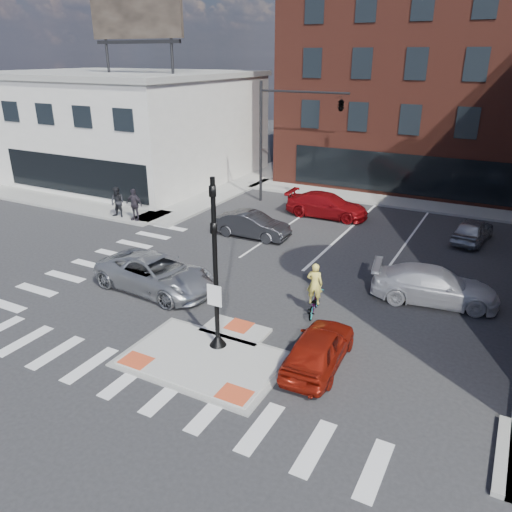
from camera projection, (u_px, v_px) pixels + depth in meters
The scene contains 18 objects.
ground at pixel (212, 353), 17.22m from camera, with size 120.00×120.00×0.00m, color #28282B.
refuge_island at pixel (208, 356), 16.99m from camera, with size 5.40×4.65×0.13m.
sidewalk_nw at pixel (133, 192), 36.99m from camera, with size 23.50×20.50×0.15m.
sidewalk_n at pixel (425, 205), 33.87m from camera, with size 26.00×3.00×0.15m, color gray.
building_nw at pixel (118, 123), 41.55m from camera, with size 20.40×16.40×14.40m.
building_n at pixel (462, 79), 39.13m from camera, with size 24.40×18.40×15.50m.
building_far_left at pixel (418, 95), 59.60m from camera, with size 10.00×12.00×10.00m, color slate.
signal_pole at pixel (216, 287), 16.65m from camera, with size 0.60×0.60×5.98m.
mast_arm_signal at pixel (318, 112), 31.12m from camera, with size 6.10×2.24×8.00m.
silver_suv at pixel (156, 273), 21.59m from camera, with size 2.57×5.58×1.55m, color #ADB0B5.
red_sedan at pixel (319, 348), 16.30m from camera, with size 1.61×4.00×1.36m, color maroon.
white_pickup at pixel (434, 285), 20.56m from camera, with size 2.06×5.07×1.47m, color white.
bg_car_dark at pixel (252, 225), 27.92m from camera, with size 1.50×4.30×1.42m, color #232428.
bg_car_silver at pixel (473, 230), 27.24m from camera, with size 1.56×3.88×1.32m, color #B4B6BC.
bg_car_red at pixel (327, 205), 31.41m from camera, with size 2.10×5.18×1.50m, color maroon.
cyclist at pixel (314, 297), 19.60m from camera, with size 0.90×1.78×2.16m.
pedestrian_a at pixel (118, 202), 30.78m from camera, with size 0.92×0.72×1.90m, color black.
pedestrian_b at pixel (134, 204), 30.22m from camera, with size 1.15×0.48×1.95m, color #2E2932.
Camera 1 is at (8.26, -12.24, 9.59)m, focal length 35.00 mm.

